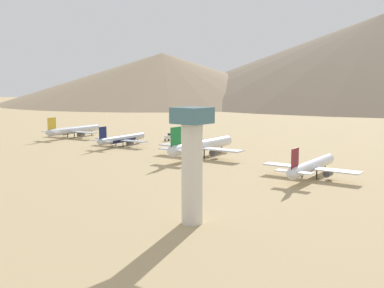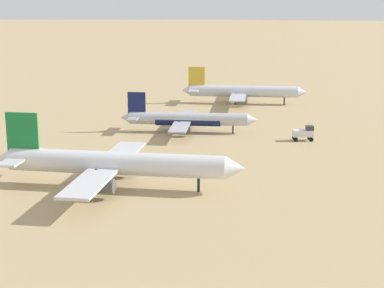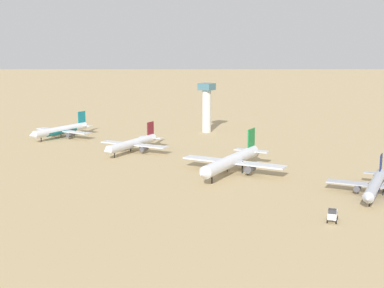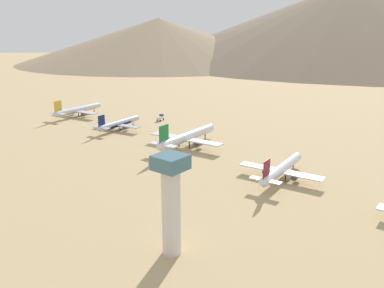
{
  "view_description": "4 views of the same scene",
  "coord_description": "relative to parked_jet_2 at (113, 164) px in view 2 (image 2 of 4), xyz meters",
  "views": [
    {
      "loc": [
        -153.93,
        -121.92,
        31.93
      ],
      "look_at": [
        -4.2,
        1.33,
        6.36
      ],
      "focal_mm": 44.17,
      "sensor_mm": 36.0,
      "label": 1
    },
    {
      "loc": [
        43.91,
        -105.53,
        35.98
      ],
      "look_at": [
        12.24,
        27.82,
        3.2
      ],
      "focal_mm": 57.64,
      "sensor_mm": 36.0,
      "label": 2
    },
    {
      "loc": [
        174.4,
        95.42,
        47.43
      ],
      "look_at": [
        -11.69,
        -25.07,
        6.13
      ],
      "focal_mm": 50.76,
      "sensor_mm": 36.0,
      "label": 3
    },
    {
      "loc": [
        -139.15,
        -114.91,
        54.93
      ],
      "look_at": [
        -7.12,
        -9.18,
        5.48
      ],
      "focal_mm": 36.45,
      "sensor_mm": 36.0,
      "label": 4
    }
  ],
  "objects": [
    {
      "name": "parked_jet_2",
      "position": [
        0.0,
        0.0,
        0.0
      ],
      "size": [
        49.56,
        40.31,
        14.29
      ],
      "color": "silver",
      "rests_on": "ground"
    },
    {
      "name": "ground_plane",
      "position": [
        -2.78,
        -1.91,
        -4.81
      ],
      "size": [
        1800.0,
        1800.0,
        0.0
      ],
      "primitive_type": "plane",
      "color": "tan"
    },
    {
      "name": "parked_jet_3",
      "position": [
        1.83,
        52.17,
        -1.2
      ],
      "size": [
        37.57,
        30.67,
        10.84
      ],
      "color": "#B2B7C1",
      "rests_on": "ground"
    },
    {
      "name": "service_truck",
      "position": [
        33.46,
        49.19,
        -2.73
      ],
      "size": [
        5.61,
        3.84,
        3.9
      ],
      "color": "silver",
      "rests_on": "ground"
    },
    {
      "name": "parked_jet_4",
      "position": [
        9.25,
        101.58,
        -0.6
      ],
      "size": [
        43.31,
        35.32,
        12.49
      ],
      "color": "silver",
      "rests_on": "ground"
    }
  ]
}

